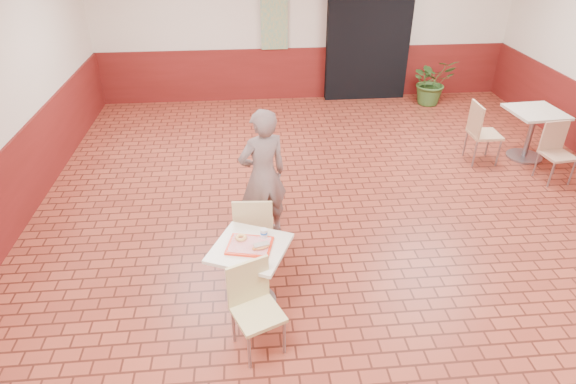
{
  "coord_description": "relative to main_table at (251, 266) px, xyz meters",
  "views": [
    {
      "loc": [
        -1.22,
        -4.37,
        3.38
      ],
      "look_at": [
        -0.84,
        -0.32,
        0.95
      ],
      "focal_mm": 30.0,
      "sensor_mm": 36.0,
      "label": 1
    }
  ],
  "objects": [
    {
      "name": "room_shell",
      "position": [
        1.24,
        0.82,
        1.04
      ],
      "size": [
        8.01,
        10.01,
        3.01
      ],
      "color": "maroon",
      "rests_on": "ground"
    },
    {
      "name": "wainscot_band",
      "position": [
        1.24,
        0.82,
        0.04
      ],
      "size": [
        8.0,
        10.0,
        1.0
      ],
      "color": "#5C1411",
      "rests_on": "ground"
    },
    {
      "name": "corridor_doorway",
      "position": [
        2.44,
        5.7,
        0.64
      ],
      "size": [
        1.6,
        0.22,
        2.2
      ],
      "primitive_type": "cube",
      "color": "black",
      "rests_on": "ground"
    },
    {
      "name": "promo_poster",
      "position": [
        0.64,
        5.76,
        1.14
      ],
      "size": [
        0.5,
        0.03,
        1.2
      ],
      "primitive_type": "cube",
      "color": "gray",
      "rests_on": "wainscot_band"
    },
    {
      "name": "main_table",
      "position": [
        0.0,
        0.0,
        0.0
      ],
      "size": [
        0.65,
        0.65,
        0.69
      ],
      "rotation": [
        0.0,
        0.0,
        -0.41
      ],
      "color": "beige",
      "rests_on": "ground"
    },
    {
      "name": "chair_main_front",
      "position": [
        0.01,
        -0.5,
        0.01
      ],
      "size": [
        0.51,
        0.51,
        0.84
      ],
      "rotation": [
        0.0,
        0.0,
        0.41
      ],
      "color": "#D5C480",
      "rests_on": "ground"
    },
    {
      "name": "chair_main_back",
      "position": [
        0.05,
        0.59,
        0.02
      ],
      "size": [
        0.43,
        0.43,
        0.87
      ],
      "rotation": [
        0.0,
        0.0,
        3.07
      ],
      "color": "tan",
      "rests_on": "ground"
    },
    {
      "name": "customer",
      "position": [
        0.18,
        1.15,
        0.32
      ],
      "size": [
        0.67,
        0.56,
        1.57
      ],
      "primitive_type": "imported",
      "rotation": [
        0.0,
        0.0,
        3.52
      ],
      "color": "#725D58",
      "rests_on": "ground"
    },
    {
      "name": "serving_tray",
      "position": [
        0.0,
        0.0,
        0.24
      ],
      "size": [
        0.4,
        0.31,
        0.03
      ],
      "rotation": [
        0.0,
        0.0,
        -0.24
      ],
      "color": "red",
      "rests_on": "main_table"
    },
    {
      "name": "ring_donut",
      "position": [
        -0.08,
        0.09,
        0.27
      ],
      "size": [
        0.14,
        0.14,
        0.03
      ],
      "primitive_type": "torus",
      "rotation": [
        0.0,
        0.0,
        -0.29
      ],
      "color": "#E2A552",
      "rests_on": "serving_tray"
    },
    {
      "name": "long_john_donut",
      "position": [
        0.1,
        -0.07,
        0.27
      ],
      "size": [
        0.17,
        0.12,
        0.05
      ],
      "rotation": [
        0.0,
        0.0,
        0.27
      ],
      "color": "#EC8A45",
      "rests_on": "serving_tray"
    },
    {
      "name": "paper_cup",
      "position": [
        0.14,
        0.11,
        0.29
      ],
      "size": [
        0.07,
        0.07,
        0.08
      ],
      "rotation": [
        0.0,
        0.0,
        0.21
      ],
      "color": "silver",
      "rests_on": "serving_tray"
    },
    {
      "name": "second_table",
      "position": [
        4.31,
        2.79,
        0.06
      ],
      "size": [
        0.73,
        0.73,
        0.77
      ],
      "rotation": [
        0.0,
        0.0,
        0.07
      ],
      "color": "#C1B29B",
      "rests_on": "ground"
    },
    {
      "name": "chair_second_left",
      "position": [
        3.49,
        2.75,
        0.05
      ],
      "size": [
        0.43,
        0.43,
        0.92
      ],
      "rotation": [
        0.0,
        0.0,
        1.55
      ],
      "color": "tan",
      "rests_on": "ground"
    },
    {
      "name": "chair_second_front",
      "position": [
        4.3,
        2.13,
        0.0
      ],
      "size": [
        0.42,
        0.42,
        0.83
      ],
      "rotation": [
        0.0,
        0.0,
        0.11
      ],
      "color": "tan",
      "rests_on": "ground"
    },
    {
      "name": "potted_plant",
      "position": [
        3.64,
        5.22,
        -0.01
      ],
      "size": [
        0.9,
        0.81,
        0.9
      ],
      "primitive_type": "imported",
      "rotation": [
        0.0,
        0.0,
        0.15
      ],
      "color": "#355B24",
      "rests_on": "ground"
    }
  ]
}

